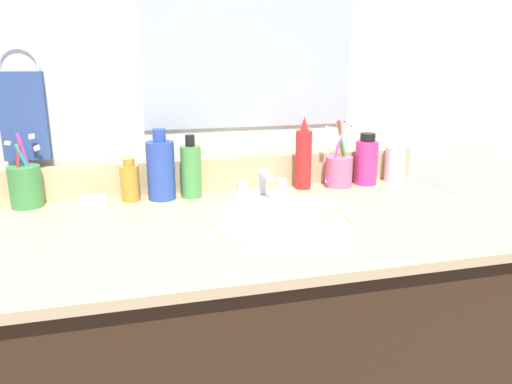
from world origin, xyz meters
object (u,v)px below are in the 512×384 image
Objects in this scene: soap_bar at (94,200)px; faucet at (263,188)px; hand_towel at (24,116)px; cup_green at (26,186)px; bottle_oil_amber at (130,182)px; bottle_spray_red at (304,158)px; cup_pink at (339,169)px; bottle_toner_green at (191,170)px; bottle_soap_pink at (366,161)px; bottle_lotion_white at (395,163)px; bottle_shampoo_blue at (161,169)px.

faucet is at bearing -7.08° from soap_bar.
hand_towel is 1.17× the size of cup_green.
hand_towel reaches higher than cup_green.
bottle_oil_amber reaches higher than soap_bar.
bottle_spray_red reaches higher than cup_pink.
hand_towel is at bearing 169.08° from bottle_toner_green.
bottle_soap_pink is at bearing 2.60° from cup_pink.
soap_bar is (-0.77, -0.02, -0.06)m from bottle_soap_pink.
soap_bar is at bearing -30.28° from hand_towel.
bottle_soap_pink is 0.80× the size of cup_green.
soap_bar is at bearing -178.26° from bottle_lotion_white.
hand_towel reaches higher than bottle_lotion_white.
bottle_spray_red is at bearing -0.67° from cup_green.
bottle_oil_amber is 1.75× the size of soap_bar.
faucet is 1.32× the size of bottle_lotion_white.
bottle_lotion_white is (0.77, 0.01, 0.01)m from bottle_oil_amber.
bottle_oil_amber is at bearing 177.79° from bottle_toner_green.
bottle_toner_green is at bearing -2.21° from bottle_oil_amber.
bottle_soap_pink is at bearing 0.61° from bottle_shampoo_blue.
hand_towel is 0.44m from bottle_toner_green.
hand_towel is 0.86m from cup_pink.
bottle_soap_pink is at bearing 0.14° from bottle_oil_amber.
bottle_oil_amber is at bearing 176.73° from bottle_shampoo_blue.
soap_bar is (-0.25, -0.01, -0.06)m from bottle_toner_green.
bottle_lotion_white reaches higher than soap_bar.
bottle_shampoo_blue is 0.33m from cup_green.
bottle_spray_red reaches higher than bottle_shampoo_blue.
bottle_shampoo_blue reaches higher than bottle_oil_amber.
hand_towel reaches higher than bottle_shampoo_blue.
faucet is 0.26m from cup_pink.
bottle_soap_pink is 1.24× the size of bottle_lotion_white.
bottle_toner_green is at bearing -2.19° from cup_green.
cup_green is at bearing 179.33° from bottle_spray_red.
bottle_oil_amber is 0.60× the size of cup_green.
cup_green is at bearing 179.90° from bottle_lotion_white.
bottle_spray_red reaches higher than bottle_lotion_white.
hand_towel is 0.64m from faucet.
cup_green is (-0.33, 0.01, -0.03)m from bottle_shampoo_blue.
hand_towel is 0.28m from soap_bar.
hand_towel is at bearing 174.39° from bottle_spray_red.
faucet is 0.44m from soap_bar.
cup_pink reaches higher than faucet.
bottle_toner_green is 2.62× the size of soap_bar.
bottle_shampoo_blue is (-0.08, 0.00, 0.01)m from bottle_toner_green.
cup_pink reaches higher than bottle_shampoo_blue.
cup_pink is 3.03× the size of soap_bar.
bottle_oil_amber is at bearing -179.42° from bottle_lotion_white.
bottle_shampoo_blue is at bearing -178.97° from bottle_lotion_white.
bottle_shampoo_blue is at bearing -13.20° from hand_towel.
bottle_oil_amber is 0.59m from cup_pink.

